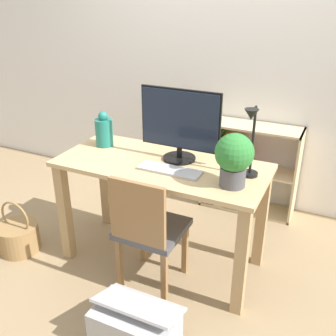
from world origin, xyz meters
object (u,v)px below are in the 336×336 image
vase (104,131)px  bookshelf (234,168)px  monitor (180,123)px  storage_box (135,328)px  desk_lamp (251,136)px  chair (148,228)px  potted_plant (234,157)px  keyboard (170,170)px  basket (19,237)px

vase → bookshelf: (0.73, 0.88, -0.52)m
monitor → storage_box: bearing=-81.7°
desk_lamp → storage_box: 1.25m
storage_box → bookshelf: bearing=89.5°
vase → storage_box: vase is taller
monitor → chair: monitor is taller
potted_plant → chair: 0.71m
desk_lamp → chair: size_ratio=0.54×
vase → storage_box: size_ratio=0.55×
desk_lamp → keyboard: bearing=-167.3°
desk_lamp → monitor: bearing=168.8°
desk_lamp → vase: bearing=175.1°
monitor → chair: (-0.04, -0.40, -0.58)m
storage_box → chair: bearing=109.2°
potted_plant → bookshelf: bearing=104.8°
monitor → bookshelf: (0.14, 0.88, -0.67)m
vase → bookshelf: size_ratio=0.31×
basket → vase: bearing=42.2°
keyboard → basket: size_ratio=0.97×
vase → chair: 0.80m
basket → monitor: bearing=23.1°
monitor → basket: bearing=-156.9°
monitor → bookshelf: size_ratio=0.68×
desk_lamp → bookshelf: 1.24m
monitor → keyboard: bearing=-83.7°
desk_lamp → basket: desk_lamp is taller
desk_lamp → storage_box: (-0.36, -0.76, -0.91)m
storage_box → vase: bearing=129.9°
monitor → storage_box: size_ratio=1.17×
vase → storage_box: bearing=-50.1°
desk_lamp → chair: desk_lamp is taller
vase → potted_plant: bearing=-11.8°
keyboard → potted_plant: size_ratio=1.27×
keyboard → chair: (-0.06, -0.20, -0.33)m
desk_lamp → potted_plant: 0.16m
monitor → desk_lamp: bearing=-11.2°
vase → potted_plant: 1.04m
keyboard → storage_box: size_ratio=0.87×
bookshelf → storage_box: (-0.02, -1.74, -0.23)m
vase → monitor: bearing=0.4°
vase → desk_lamp: size_ratio=0.57×
bookshelf → storage_box: 1.75m
keyboard → monitor: bearing=96.3°
basket → bookshelf: bearing=47.2°
chair → basket: size_ratio=2.00×
bookshelf → storage_box: bearing=-90.5°
chair → bookshelf: (0.18, 1.27, -0.09)m
potted_plant → basket: 1.77m
potted_plant → chair: size_ratio=0.38×
potted_plant → desk_lamp: bearing=64.7°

